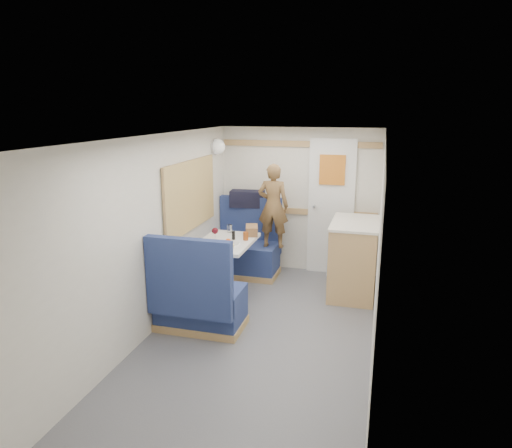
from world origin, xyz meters
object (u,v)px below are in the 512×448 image
(orange_fruit, at_px, (228,241))
(wine_glass, at_px, (215,231))
(dinette_table, at_px, (226,253))
(beer_glass, at_px, (246,236))
(duffel_bag, at_px, (247,199))
(tray, at_px, (223,246))
(bench_near, at_px, (199,303))
(person, at_px, (273,206))
(bench_far, at_px, (246,253))
(dome_light, at_px, (217,147))
(tumbler_left, at_px, (199,244))
(pepper_grinder, at_px, (233,235))
(cheese_block, at_px, (229,245))
(galley_counter, at_px, (353,257))
(tumbler_mid, at_px, (230,229))
(bread_loaf, at_px, (252,230))

(orange_fruit, relative_size, wine_glass, 0.41)
(dinette_table, xyz_separation_m, wine_glass, (-0.11, -0.06, 0.28))
(orange_fruit, distance_m, beer_glass, 0.30)
(duffel_bag, xyz_separation_m, tray, (0.10, -1.34, -0.28))
(bench_near, xyz_separation_m, person, (0.40, 1.64, 0.71))
(bench_far, height_order, person, person)
(beer_glass, bearing_deg, wine_glass, -156.27)
(dome_light, bearing_deg, person, -5.32)
(bench_near, bearing_deg, wine_glass, 97.59)
(dinette_table, xyz_separation_m, orange_fruit, (0.10, -0.18, 0.21))
(tumbler_left, bearing_deg, pepper_grinder, 61.32)
(bench_far, xyz_separation_m, cheese_block, (0.14, -1.13, 0.46))
(person, bearing_deg, galley_counter, 166.22)
(wine_glass, height_order, tumbler_mid, wine_glass)
(galley_counter, relative_size, person, 0.83)
(galley_counter, relative_size, tumbler_left, 7.82)
(cheese_block, bearing_deg, orange_fruit, 116.96)
(tumbler_left, xyz_separation_m, pepper_grinder, (0.25, 0.46, -0.01))
(dome_light, xyz_separation_m, orange_fruit, (0.49, -1.03, -0.98))
(bench_near, bearing_deg, tumbler_mid, 93.35)
(person, height_order, tumbler_left, person)
(dome_light, height_order, galley_counter, dome_light)
(dinette_table, xyz_separation_m, bread_loaf, (0.22, 0.35, 0.21))
(dome_light, distance_m, pepper_grinder, 1.33)
(bench_far, relative_size, tray, 3.09)
(galley_counter, height_order, pepper_grinder, galley_counter)
(person, xyz_separation_m, tumbler_left, (-0.57, -1.15, -0.23))
(orange_fruit, height_order, wine_glass, wine_glass)
(beer_glass, height_order, pepper_grinder, same)
(dinette_table, height_order, duffel_bag, duffel_bag)
(duffel_bag, height_order, tumbler_left, duffel_bag)
(orange_fruit, bearing_deg, beer_glass, 64.90)
(dinette_table, relative_size, tumbler_left, 7.82)
(galley_counter, bearing_deg, tumbler_mid, -173.45)
(cheese_block, bearing_deg, tumbler_mid, 108.34)
(bench_far, height_order, duffel_bag, duffel_bag)
(tumbler_left, relative_size, pepper_grinder, 1.17)
(bench_far, height_order, pepper_grinder, bench_far)
(duffel_bag, relative_size, wine_glass, 2.80)
(dome_light, distance_m, galley_counter, 2.28)
(bench_near, xyz_separation_m, duffel_bag, (-0.06, 1.98, 0.71))
(orange_fruit, distance_m, bread_loaf, 0.55)
(tumbler_mid, bearing_deg, tumbler_left, -97.88)
(bench_far, height_order, tumbler_mid, bench_far)
(tray, xyz_separation_m, orange_fruit, (0.05, 0.04, 0.04))
(person, xyz_separation_m, wine_glass, (-0.50, -0.83, -0.16))
(dome_light, height_order, tumbler_left, dome_light)
(duffel_bag, relative_size, pepper_grinder, 4.67)
(bench_near, bearing_deg, galley_counter, 43.94)
(bench_near, xyz_separation_m, pepper_grinder, (0.07, 0.95, 0.47))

